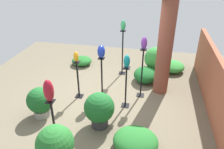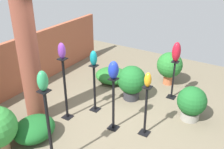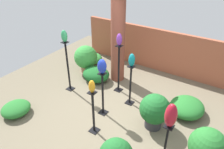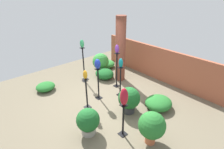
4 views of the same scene
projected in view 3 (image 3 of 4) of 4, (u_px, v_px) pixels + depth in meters
The scene contains 22 objects.
ground_plane at pixel (116, 118), 5.25m from camera, with size 8.00×8.00×0.00m, color #6B604C.
brick_wall_back at pixel (163, 51), 6.90m from camera, with size 5.60×0.12×1.37m, color #9E5138.
brick_pillar at pixel (118, 39), 6.13m from camera, with size 0.40×0.40×2.61m, color brown.
pedestal_teal at pixel (130, 87), 5.49m from camera, with size 0.20×0.20×1.10m.
pedestal_ruby at pixel (165, 147), 3.94m from camera, with size 0.20×0.20×0.95m.
pedestal_amber at pixel (93, 114), 4.64m from camera, with size 0.20×0.20×1.05m.
pedestal_jade at pixel (68, 69), 5.96m from camera, with size 0.20×0.20×1.45m.
pedestal_violet at pixel (119, 71), 5.93m from camera, with size 0.20×0.20×1.38m.
pedestal_cobalt at pixel (103, 96), 5.14m from camera, with size 0.20×0.20×1.13m.
art_vase_teal at pixel (132, 60), 5.10m from camera, with size 0.16×0.15×0.33m, color #0F727A.
art_vase_ruby at pixel (171, 116), 3.55m from camera, with size 0.21×0.20×0.47m, color maroon.
art_vase_amber at pixel (92, 86), 4.28m from camera, with size 0.13×0.13×0.28m, color orange.
art_vase_jade at pixel (64, 36), 5.48m from camera, with size 0.17×0.15×0.32m, color #2D9356.
art_vase_violet at pixel (119, 40), 5.46m from camera, with size 0.15×0.15×0.32m, color #6B2D8C.
art_vase_cobalt at pixel (102, 66), 4.74m from camera, with size 0.21×0.19×0.35m, color #192D9E.
potted_plant_back_center at pixel (155, 110), 4.77m from camera, with size 0.68×0.68×0.84m.
potted_plant_mid_right at pixel (207, 147), 3.83m from camera, with size 0.67×0.67×0.88m.
potted_plant_walkway_edge at pixel (86, 58), 6.91m from camera, with size 0.74×0.74×0.89m.
foliage_bed_east at pixel (96, 74), 6.60m from camera, with size 0.83×0.73×0.42m, color #195923.
foliage_bed_west at pixel (187, 107), 5.30m from camera, with size 0.82×0.90×0.37m, color #236B28.
foliage_bed_center at pixel (90, 58), 7.63m from camera, with size 0.81×0.78×0.32m, color #338C38.
foliage_bed_rear at pixel (16, 109), 5.31m from camera, with size 0.67×0.70×0.29m, color #236B28.
Camera 3 is at (2.11, -3.38, 3.58)m, focal length 35.00 mm.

